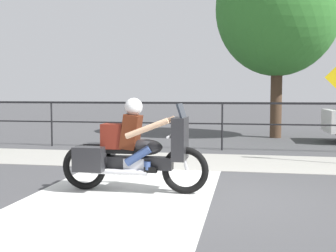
# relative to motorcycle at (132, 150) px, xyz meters

# --- Properties ---
(ground_plane) EXTENTS (120.00, 120.00, 0.00)m
(ground_plane) POSITION_rel_motorcycle_xyz_m (1.15, -0.18, -0.68)
(ground_plane) COLOR #424244
(sidewalk_band) EXTENTS (44.00, 2.40, 0.01)m
(sidewalk_band) POSITION_rel_motorcycle_xyz_m (1.15, 3.22, -0.67)
(sidewalk_band) COLOR #99968E
(sidewalk_band) RESTS_ON ground
(crosswalk_band) EXTENTS (2.81, 6.00, 0.01)m
(crosswalk_band) POSITION_rel_motorcycle_xyz_m (-0.10, -0.38, -0.67)
(crosswalk_band) COLOR silver
(crosswalk_band) RESTS_ON ground
(fence_railing) EXTENTS (36.00, 0.05, 1.35)m
(fence_railing) POSITION_rel_motorcycle_xyz_m (1.15, 5.25, 0.38)
(fence_railing) COLOR black
(fence_railing) RESTS_ON ground
(motorcycle) EXTENTS (2.43, 0.76, 1.52)m
(motorcycle) POSITION_rel_motorcycle_xyz_m (0.00, 0.00, 0.00)
(motorcycle) COLOR black
(motorcycle) RESTS_ON ground
(tree_behind_sign) EXTENTS (4.36, 4.36, 7.00)m
(tree_behind_sign) POSITION_rel_motorcycle_xyz_m (2.85, 8.97, 3.90)
(tree_behind_sign) COLOR #473323
(tree_behind_sign) RESTS_ON ground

